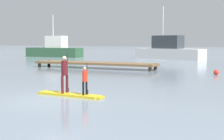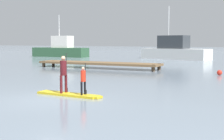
{
  "view_description": "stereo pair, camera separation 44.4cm",
  "coord_description": "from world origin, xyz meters",
  "views": [
    {
      "loc": [
        7.82,
        -11.16,
        2.4
      ],
      "look_at": [
        0.93,
        3.91,
        0.92
      ],
      "focal_mm": 52.27,
      "sensor_mm": 36.0,
      "label": 1
    },
    {
      "loc": [
        8.22,
        -10.97,
        2.4
      ],
      "look_at": [
        0.93,
        3.91,
        0.92
      ],
      "focal_mm": 52.27,
      "sensor_mm": 36.0,
      "label": 2
    }
  ],
  "objects": [
    {
      "name": "ground_plane",
      "position": [
        0.0,
        0.0,
        0.0
      ],
      "size": [
        240.0,
        240.0,
        0.0
      ],
      "primitive_type": "plane",
      "color": "gray"
    },
    {
      "name": "paddleboard_near",
      "position": [
        0.27,
        0.95,
        0.05
      ],
      "size": [
        3.23,
        0.82,
        0.1
      ],
      "color": "gold",
      "rests_on": "ground"
    },
    {
      "name": "paddler_adult",
      "position": [
        -0.03,
        0.97,
        1.04
      ],
      "size": [
        0.31,
        0.51,
        1.76
      ],
      "color": "#4C1419",
      "rests_on": "paddleboard_near"
    },
    {
      "name": "paddler_child_solo",
      "position": [
        1.03,
        0.91,
        0.78
      ],
      "size": [
        0.23,
        0.41,
        1.36
      ],
      "color": "black",
      "rests_on": "paddleboard_near"
    },
    {
      "name": "fishing_boat_green_midground",
      "position": [
        -3.22,
        31.02,
        1.14
      ],
      "size": [
        9.67,
        5.06,
        6.98
      ],
      "color": "silver",
      "rests_on": "ground"
    },
    {
      "name": "motor_boat_small_navy",
      "position": [
        -20.55,
        30.05,
        1.09
      ],
      "size": [
        8.83,
        2.42,
        6.29
      ],
      "color": "#2D5638",
      "rests_on": "ground"
    },
    {
      "name": "floating_dock",
      "position": [
        -5.49,
        14.2,
        0.44
      ],
      "size": [
        11.34,
        2.08,
        0.53
      ],
      "color": "brown",
      "rests_on": "ground"
    },
    {
      "name": "mooring_buoy_near",
      "position": [
        4.99,
        12.81,
        0.18
      ],
      "size": [
        0.37,
        0.37,
        0.37
      ],
      "primitive_type": "sphere",
      "color": "red",
      "rests_on": "ground"
    }
  ]
}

